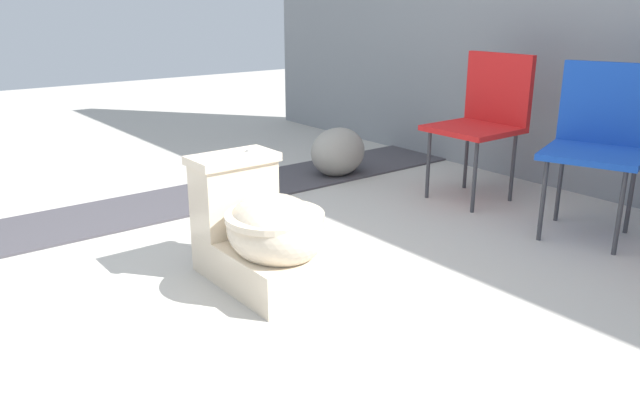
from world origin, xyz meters
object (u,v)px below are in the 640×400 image
at_px(toilet, 262,233).
at_px(boulder_near, 338,152).
at_px(folding_chair_middle, 600,131).
at_px(folding_chair_left, 485,111).

xyz_separation_m(toilet, boulder_near, (-1.10, 1.30, -0.06)).
bearing_deg(folding_chair_middle, toilet, -35.76).
relative_size(toilet, folding_chair_left, 0.76).
height_order(folding_chair_left, boulder_near, folding_chair_left).
bearing_deg(folding_chair_middle, boulder_near, -97.25).
height_order(toilet, folding_chair_middle, folding_chair_middle).
height_order(toilet, boulder_near, toilet).
xyz_separation_m(folding_chair_left, folding_chair_middle, (0.71, -0.04, 0.00)).
xyz_separation_m(folding_chair_middle, boulder_near, (-1.59, -0.33, -0.35)).
bearing_deg(boulder_near, folding_chair_left, 22.86).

